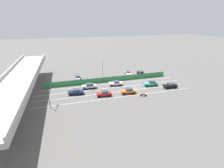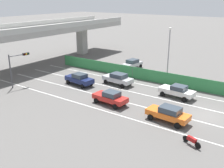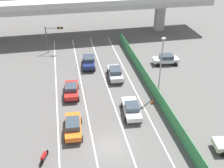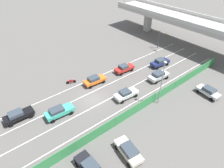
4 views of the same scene
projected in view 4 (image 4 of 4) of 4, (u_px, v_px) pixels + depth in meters
name	position (u px, v px, depth m)	size (l,w,h in m)	color
ground_plane	(93.00, 99.00, 35.37)	(300.00, 300.00, 0.00)	#565451
lane_line_left_edge	(103.00, 74.00, 42.02)	(0.14, 48.78, 0.01)	silver
lane_line_mid_left	(114.00, 82.00, 39.78)	(0.14, 48.78, 0.01)	silver
lane_line_mid_right	(126.00, 90.00, 37.53)	(0.14, 48.78, 0.01)	silver
lane_line_right_edge	(139.00, 99.00, 35.29)	(0.14, 48.78, 0.01)	silver
elevated_overpass	(200.00, 26.00, 48.63)	(52.95, 8.32, 7.73)	#A09E99
green_fence	(149.00, 101.00, 33.48)	(0.10, 44.88, 1.84)	#338447
car_sedan_navy	(160.00, 62.00, 44.35)	(2.34, 4.69, 1.73)	navy
car_taxi_orange	(95.00, 80.00, 38.67)	(2.17, 4.57, 1.66)	orange
car_hatchback_white	(126.00, 94.00, 35.20)	(2.30, 4.64, 1.62)	silver
car_taxi_teal	(59.00, 111.00, 31.46)	(2.20, 4.70, 1.68)	teal
car_sedan_black	(18.00, 115.00, 30.83)	(2.06, 4.60, 1.62)	black
car_sedan_silver	(159.00, 76.00, 39.90)	(2.34, 4.69, 1.70)	#B7BABC
car_sedan_red	(124.00, 68.00, 42.37)	(2.21, 4.44, 1.64)	red
motorcycle	(71.00, 81.00, 39.06)	(0.92, 1.84, 0.93)	black
parked_sedan_dark	(90.00, 167.00, 23.77)	(4.50, 2.13, 1.58)	black
parked_sedan_cream	(129.00, 150.00, 25.59)	(4.69, 2.58, 1.60)	beige
parked_wagon_silver	(208.00, 91.00, 35.75)	(4.37, 2.33, 1.63)	#B2B5B7
traffic_light	(162.00, 37.00, 49.74)	(3.10, 0.79, 4.80)	#47474C
street_lamp	(162.00, 80.00, 31.72)	(0.60, 0.36, 8.25)	gray
traffic_cone	(146.00, 101.00, 34.38)	(0.47, 0.47, 0.71)	orange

